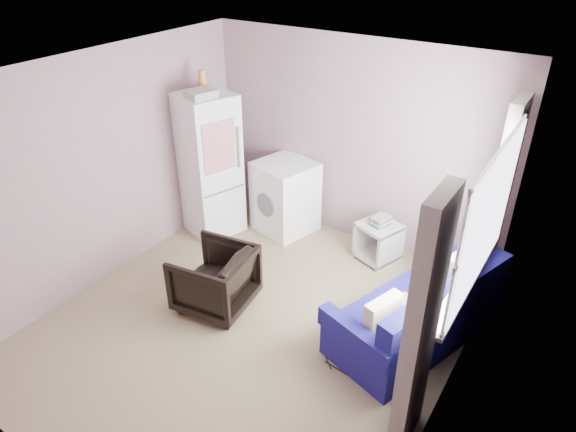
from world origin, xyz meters
name	(u,v)px	position (x,y,z in m)	size (l,w,h in m)	color
room	(249,219)	(0.02, 0.01, 1.25)	(3.84, 4.24, 2.54)	#958261
armchair	(215,276)	(-0.50, 0.05, 0.37)	(0.72, 0.68, 0.74)	black
fridge	(209,164)	(-1.54, 1.26, 0.92)	(0.78, 0.78, 2.06)	white
washing_machine	(285,195)	(-0.75, 1.76, 0.49)	(0.81, 0.81, 0.94)	white
side_table	(379,239)	(0.57, 1.77, 0.28)	(0.56, 0.56, 0.60)	#ABAAA7
sofa	(420,315)	(1.47, 0.72, 0.29)	(1.33, 1.96, 0.80)	navy
window_dressing	(467,256)	(1.78, 0.70, 1.11)	(0.17, 2.62, 2.18)	white
floor_cables	(332,363)	(0.94, -0.02, 0.01)	(0.43, 0.21, 0.01)	black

